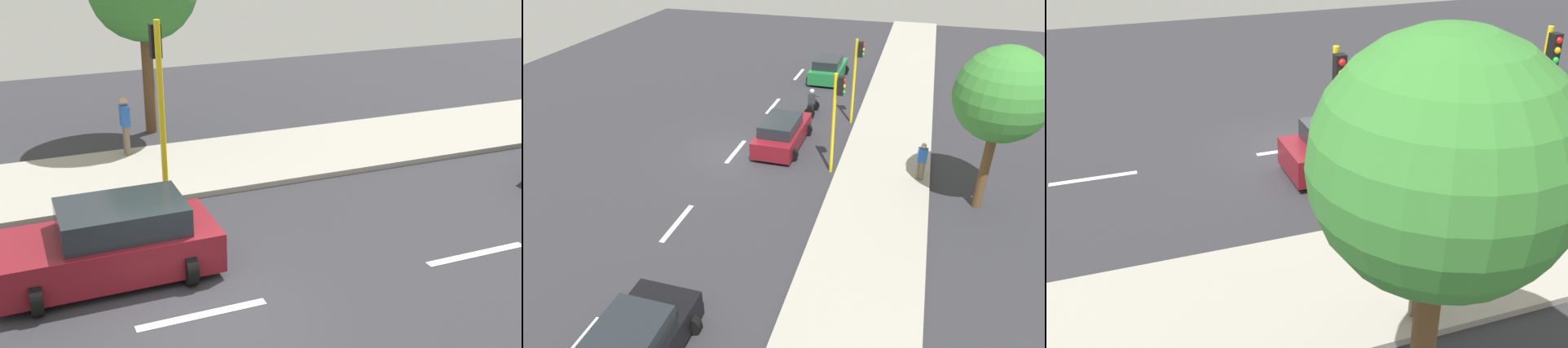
{
  "view_description": "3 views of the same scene",
  "coord_description": "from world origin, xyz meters",
  "views": [
    {
      "loc": [
        -9.74,
        2.83,
        6.69
      ],
      "look_at": [
        2.01,
        -1.94,
        1.68
      ],
      "focal_mm": 45.83,
      "sensor_mm": 36.0,
      "label": 1
    },
    {
      "loc": [
        7.81,
        -18.48,
        10.44
      ],
      "look_at": [
        3.22,
        -2.77,
        0.84
      ],
      "focal_mm": 32.23,
      "sensor_mm": 36.0,
      "label": 2
    },
    {
      "loc": [
        16.41,
        -5.39,
        7.76
      ],
      "look_at": [
        3.32,
        -0.73,
        0.83
      ],
      "focal_mm": 41.53,
      "sensor_mm": 36.0,
      "label": 3
    }
  ],
  "objects": [
    {
      "name": "ground_plane",
      "position": [
        0.0,
        0.0,
        -0.05
      ],
      "size": [
        40.0,
        60.0,
        0.1
      ],
      "primitive_type": "cube",
      "color": "#2D2D33"
    },
    {
      "name": "traffic_light_corner",
      "position": [
        4.85,
        -0.59,
        2.93
      ],
      "size": [
        0.49,
        0.24,
        4.5
      ],
      "color": "yellow",
      "rests_on": "ground"
    },
    {
      "name": "lane_stripe_mid",
      "position": [
        0.0,
        0.0,
        0.01
      ],
      "size": [
        0.2,
        2.4,
        0.01
      ],
      "primitive_type": "cube",
      "color": "white",
      "rests_on": "ground"
    },
    {
      "name": "pedestrian_near_signal",
      "position": [
        8.53,
        -0.41,
        1.06
      ],
      "size": [
        0.4,
        0.24,
        1.69
      ],
      "color": "#72604C",
      "rests_on": "sidewalk"
    },
    {
      "name": "sidewalk",
      "position": [
        7.0,
        0.0,
        0.07
      ],
      "size": [
        4.0,
        60.0,
        0.15
      ],
      "primitive_type": "cube",
      "color": "#9E998E",
      "rests_on": "ground"
    },
    {
      "name": "car_maroon",
      "position": [
        1.97,
        1.22,
        0.71
      ],
      "size": [
        2.3,
        4.27,
        1.52
      ],
      "color": "maroon",
      "rests_on": "ground"
    },
    {
      "name": "lane_stripe_north",
      "position": [
        0.0,
        -6.0,
        0.01
      ],
      "size": [
        0.2,
        2.4,
        0.01
      ],
      "primitive_type": "cube",
      "color": "white",
      "rests_on": "ground"
    }
  ]
}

